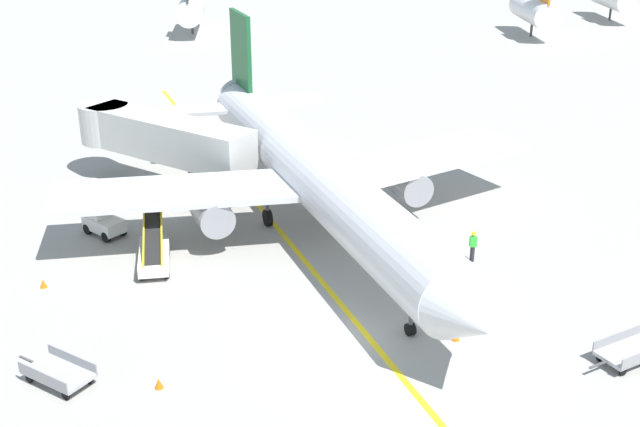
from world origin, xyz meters
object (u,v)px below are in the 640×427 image
object	(u,v)px
safety_cone_nose_left	(159,383)
baggage_cart_empty_trailing	(630,351)
baggage_tug_near_wing	(102,219)
airliner	(312,173)
baggage_cart_loaded	(58,373)
safety_cone_nose_right	(456,336)
jet_bridge	(153,135)
belt_loader_forward_hold	(154,252)
safety_cone_wingtip_left	(43,283)
ground_crew_marshaller	(473,245)

from	to	relation	value
safety_cone_nose_left	baggage_cart_empty_trailing	bearing A→B (deg)	1.34
baggage_tug_near_wing	safety_cone_nose_left	size ratio (longest dim) A/B	5.98
airliner	baggage_cart_empty_trailing	xyz separation A→B (m)	(12.32, -14.23, -2.95)
baggage_cart_loaded	safety_cone_nose_right	distance (m)	16.70
baggage_tug_near_wing	safety_cone_nose_left	xyz separation A→B (m)	(4.67, -14.96, -0.71)
baggage_cart_empty_trailing	safety_cone_nose_left	xyz separation A→B (m)	(-19.41, -0.45, -0.25)
jet_bridge	baggage_cart_empty_trailing	world-z (taller)	jet_bridge
belt_loader_forward_hold	safety_cone_nose_left	distance (m)	10.91
safety_cone_wingtip_left	baggage_cart_empty_trailing	bearing A→B (deg)	-17.86
belt_loader_forward_hold	ground_crew_marshaller	xyz separation A→B (m)	(16.51, -0.73, 0.13)
airliner	jet_bridge	bearing A→B (deg)	143.07
airliner	baggage_cart_empty_trailing	bearing A→B (deg)	-49.12
safety_cone_nose_left	baggage_cart_loaded	bearing A→B (deg)	170.64
baggage_tug_near_wing	safety_cone_wingtip_left	size ratio (longest dim) A/B	5.98
baggage_cart_loaded	safety_cone_nose_right	xyz separation A→B (m)	(16.58, 1.93, -0.25)
baggage_tug_near_wing	safety_cone_nose_right	bearing A→B (deg)	-35.66
airliner	safety_cone_nose_left	bearing A→B (deg)	-115.78
baggage_cart_loaded	baggage_cart_empty_trailing	world-z (taller)	same
safety_cone_wingtip_left	safety_cone_nose_right	bearing A→B (deg)	-18.05
safety_cone_nose_left	safety_cone_wingtip_left	world-z (taller)	same
baggage_tug_near_wing	ground_crew_marshaller	size ratio (longest dim) A/B	1.55
safety_cone_nose_left	jet_bridge	bearing A→B (deg)	96.36
belt_loader_forward_hold	ground_crew_marshaller	world-z (taller)	belt_loader_forward_hold
airliner	belt_loader_forward_hold	size ratio (longest dim) A/B	6.78
airliner	ground_crew_marshaller	xyz separation A→B (m)	(8.06, -4.61, -2.51)
ground_crew_marshaller	airliner	bearing A→B (deg)	150.22
jet_bridge	safety_cone_nose_right	bearing A→B (deg)	-52.10
baggage_cart_loaded	safety_cone_wingtip_left	distance (m)	8.54
belt_loader_forward_hold	safety_cone_wingtip_left	world-z (taller)	belt_loader_forward_hold
baggage_cart_empty_trailing	baggage_tug_near_wing	bearing A→B (deg)	148.95
jet_bridge	ground_crew_marshaller	bearing A→B (deg)	-33.80
baggage_cart_empty_trailing	safety_cone_nose_left	distance (m)	19.42
belt_loader_forward_hold	airliner	bearing A→B (deg)	24.65
safety_cone_wingtip_left	belt_loader_forward_hold	bearing A→B (deg)	20.93
airliner	baggage_cart_loaded	bearing A→B (deg)	-128.42
safety_cone_nose_left	belt_loader_forward_hold	bearing A→B (deg)	97.17
baggage_tug_near_wing	safety_cone_wingtip_left	bearing A→B (deg)	-107.07
safety_cone_nose_left	safety_cone_nose_right	size ratio (longest dim) A/B	1.00
baggage_cart_empty_trailing	ground_crew_marshaller	size ratio (longest dim) A/B	2.20
airliner	belt_loader_forward_hold	distance (m)	9.67
baggage_cart_empty_trailing	safety_cone_nose_right	bearing A→B (deg)	162.68
jet_bridge	safety_cone_nose_right	distance (m)	24.63
baggage_cart_empty_trailing	ground_crew_marshaller	xyz separation A→B (m)	(-4.26, 9.62, 0.44)
jet_bridge	baggage_cart_empty_trailing	distance (m)	30.74
airliner	safety_cone_nose_left	xyz separation A→B (m)	(-7.09, -14.69, -3.20)
baggage_tug_near_wing	baggage_cart_empty_trailing	bearing A→B (deg)	-31.05
airliner	belt_loader_forward_hold	xyz separation A→B (m)	(-8.45, -3.88, -2.64)
baggage_cart_empty_trailing	safety_cone_wingtip_left	bearing A→B (deg)	162.14
baggage_tug_near_wing	airliner	bearing A→B (deg)	-1.30
safety_cone_nose_right	safety_cone_wingtip_left	world-z (taller)	same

